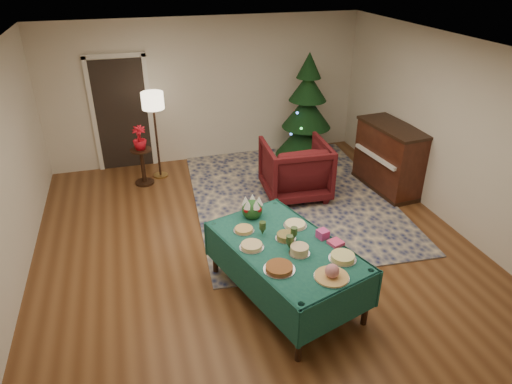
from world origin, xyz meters
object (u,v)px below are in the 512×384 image
object	(u,v)px
buffet_table	(286,256)
gift_box	(323,234)
armchair	(295,167)
christmas_tree	(307,114)
potted_plant	(140,143)
side_table	(143,167)
floor_lamp	(153,106)
piano	(389,159)

from	to	relation	value
buffet_table	gift_box	world-z (taller)	gift_box
armchair	christmas_tree	xyz separation A→B (m)	(0.73, 1.38, 0.41)
armchair	potted_plant	size ratio (longest dim) A/B	2.55
buffet_table	christmas_tree	distance (m)	4.19
buffet_table	armchair	xyz separation A→B (m)	(1.02, 2.41, -0.06)
side_table	floor_lamp	bearing A→B (deg)	36.45
gift_box	side_table	distance (m)	4.03
buffet_table	gift_box	size ratio (longest dim) A/B	18.11
armchair	potted_plant	distance (m)	2.71
piano	armchair	bearing A→B (deg)	172.87
christmas_tree	piano	bearing A→B (deg)	-60.35
gift_box	piano	size ratio (longest dim) A/B	0.09
potted_plant	armchair	bearing A→B (deg)	-25.57
floor_lamp	piano	distance (m)	4.15
buffet_table	gift_box	distance (m)	0.50
buffet_table	piano	distance (m)	3.45
potted_plant	piano	size ratio (longest dim) A/B	0.30
gift_box	christmas_tree	world-z (taller)	christmas_tree
side_table	christmas_tree	xyz separation A→B (m)	(3.16, 0.22, 0.62)
gift_box	potted_plant	bearing A→B (deg)	117.80
side_table	piano	bearing A→B (deg)	-18.60
armchair	floor_lamp	xyz separation A→B (m)	(-2.13, 1.39, 0.81)
floor_lamp	buffet_table	bearing A→B (deg)	-73.77
buffet_table	potted_plant	bearing A→B (deg)	111.53
armchair	floor_lamp	bearing A→B (deg)	-29.46
side_table	potted_plant	distance (m)	0.46
armchair	piano	xyz separation A→B (m)	(1.63, -0.20, 0.03)
piano	floor_lamp	bearing A→B (deg)	157.05
gift_box	piano	bearing A→B (deg)	44.69
buffet_table	side_table	bearing A→B (deg)	111.53
side_table	potted_plant	xyz separation A→B (m)	(0.00, 0.00, 0.46)
buffet_table	floor_lamp	world-z (taller)	floor_lamp
floor_lamp	christmas_tree	bearing A→B (deg)	-0.12
christmas_tree	armchair	bearing A→B (deg)	-117.84
side_table	piano	distance (m)	4.29
potted_plant	piano	xyz separation A→B (m)	(4.06, -1.37, -0.21)
gift_box	side_table	size ratio (longest dim) A/B	0.18
buffet_table	piano	xyz separation A→B (m)	(2.65, 2.20, -0.03)
armchair	piano	distance (m)	1.64
piano	gift_box	bearing A→B (deg)	-135.31
gift_box	floor_lamp	xyz separation A→B (m)	(-1.56, 3.76, 0.55)
armchair	side_table	distance (m)	2.70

